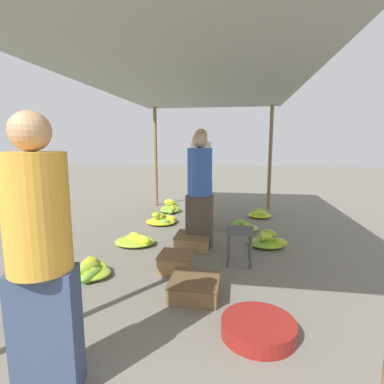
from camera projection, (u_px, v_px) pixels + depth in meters
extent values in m
cylinder|color=olive|center=(156.00, 158.00, 7.17)|extent=(0.08, 0.08, 2.33)
cylinder|color=olive|center=(270.00, 158.00, 6.76)|extent=(0.08, 0.08, 2.33)
cube|color=#9EA399|center=(192.00, 79.00, 3.99)|extent=(3.07, 6.12, 0.04)
cube|color=#384766|center=(47.00, 331.00, 1.79)|extent=(0.41, 0.28, 0.78)
cylinder|color=gold|center=(37.00, 213.00, 1.67)|extent=(0.43, 0.43, 0.68)
sphere|color=tan|center=(30.00, 131.00, 1.60)|extent=(0.22, 0.22, 0.22)
cube|color=#4C4C4C|center=(240.00, 230.00, 3.72)|extent=(0.34, 0.34, 0.04)
cylinder|color=#4C4C4C|center=(228.00, 251.00, 3.64)|extent=(0.04, 0.04, 0.41)
cylinder|color=#4C4C4C|center=(251.00, 252.00, 3.60)|extent=(0.04, 0.04, 0.41)
cylinder|color=#4C4C4C|center=(229.00, 244.00, 3.91)|extent=(0.04, 0.04, 0.41)
cylinder|color=#4C4C4C|center=(250.00, 245.00, 3.87)|extent=(0.04, 0.04, 0.41)
cylinder|color=maroon|center=(259.00, 328.00, 2.35)|extent=(0.59, 0.59, 0.13)
ellipsoid|color=#A6C72E|center=(135.00, 236.00, 4.47)|extent=(0.23, 0.17, 0.13)
ellipsoid|color=yellow|center=(138.00, 238.00, 4.50)|extent=(0.28, 0.28, 0.09)
ellipsoid|color=yellow|center=(142.00, 240.00, 4.36)|extent=(0.30, 0.20, 0.15)
ellipsoid|color=yellow|center=(132.00, 239.00, 4.49)|extent=(0.31, 0.27, 0.10)
ellipsoid|color=#A2C52F|center=(135.00, 241.00, 4.48)|extent=(0.60, 0.53, 0.10)
ellipsoid|color=#8BBC33|center=(174.00, 207.00, 6.60)|extent=(0.25, 0.22, 0.14)
ellipsoid|color=#BFD12A|center=(172.00, 208.00, 6.56)|extent=(0.23, 0.33, 0.15)
ellipsoid|color=#7EB736|center=(169.00, 207.00, 6.61)|extent=(0.31, 0.35, 0.09)
ellipsoid|color=#99C231|center=(173.00, 209.00, 6.60)|extent=(0.35, 0.21, 0.14)
ellipsoid|color=yellow|center=(167.00, 209.00, 6.68)|extent=(0.30, 0.35, 0.12)
ellipsoid|color=#CAD528|center=(170.00, 202.00, 6.56)|extent=(0.25, 0.13, 0.14)
ellipsoid|color=#83B935|center=(170.00, 211.00, 6.45)|extent=(0.26, 0.34, 0.14)
ellipsoid|color=#7AB536|center=(170.00, 210.00, 6.58)|extent=(0.43, 0.38, 0.10)
ellipsoid|color=#C8D428|center=(89.00, 262.00, 3.41)|extent=(0.17, 0.25, 0.09)
ellipsoid|color=#78B437|center=(92.00, 275.00, 3.29)|extent=(0.20, 0.34, 0.12)
ellipsoid|color=#B2CB2C|center=(90.00, 270.00, 3.35)|extent=(0.13, 0.22, 0.10)
ellipsoid|color=yellow|center=(89.00, 263.00, 3.42)|extent=(0.17, 0.29, 0.12)
ellipsoid|color=#9EC430|center=(96.00, 266.00, 3.53)|extent=(0.33, 0.20, 0.14)
ellipsoid|color=#9DC330|center=(88.00, 268.00, 3.34)|extent=(0.26, 0.31, 0.13)
ellipsoid|color=#C4D329|center=(90.00, 273.00, 3.33)|extent=(0.24, 0.17, 0.14)
ellipsoid|color=#9DC330|center=(90.00, 273.00, 3.39)|extent=(0.46, 0.40, 0.10)
ellipsoid|color=#C8D428|center=(161.00, 216.00, 5.67)|extent=(0.15, 0.28, 0.10)
ellipsoid|color=#BFD12A|center=(156.00, 215.00, 5.58)|extent=(0.17, 0.24, 0.10)
ellipsoid|color=#77B437|center=(164.00, 222.00, 5.48)|extent=(0.22, 0.14, 0.10)
ellipsoid|color=#A5C62E|center=(169.00, 218.00, 5.79)|extent=(0.35, 0.21, 0.14)
ellipsoid|color=yellow|center=(171.00, 219.00, 5.69)|extent=(0.27, 0.24, 0.09)
ellipsoid|color=yellow|center=(161.00, 222.00, 5.62)|extent=(0.56, 0.49, 0.10)
ellipsoid|color=yellow|center=(245.00, 230.00, 5.05)|extent=(0.22, 0.15, 0.10)
ellipsoid|color=#88BB34|center=(242.00, 224.00, 5.41)|extent=(0.35, 0.24, 0.12)
ellipsoid|color=#78B437|center=(241.00, 223.00, 5.11)|extent=(0.23, 0.25, 0.10)
ellipsoid|color=#7AB536|center=(236.00, 225.00, 5.07)|extent=(0.14, 0.27, 0.13)
ellipsoid|color=yellow|center=(237.00, 227.00, 5.06)|extent=(0.33, 0.23, 0.12)
ellipsoid|color=#8FBD33|center=(243.00, 228.00, 5.20)|extent=(0.53, 0.47, 0.10)
ellipsoid|color=#B4CC2C|center=(280.00, 242.00, 4.32)|extent=(0.25, 0.22, 0.13)
ellipsoid|color=#99C131|center=(270.00, 233.00, 4.39)|extent=(0.25, 0.26, 0.10)
ellipsoid|color=#B0CB2D|center=(268.00, 235.00, 4.35)|extent=(0.27, 0.35, 0.09)
ellipsoid|color=#A8C82E|center=(262.00, 236.00, 4.34)|extent=(0.13, 0.28, 0.13)
ellipsoid|color=#8FBD33|center=(266.00, 243.00, 4.41)|extent=(0.54, 0.47, 0.10)
ellipsoid|color=#81B835|center=(259.00, 213.00, 6.22)|extent=(0.29, 0.28, 0.13)
ellipsoid|color=#A0C42F|center=(260.00, 215.00, 6.03)|extent=(0.29, 0.24, 0.14)
ellipsoid|color=#79B536|center=(261.00, 213.00, 6.11)|extent=(0.24, 0.26, 0.12)
ellipsoid|color=#75B337|center=(259.00, 211.00, 6.13)|extent=(0.29, 0.19, 0.09)
ellipsoid|color=#BCD02A|center=(260.00, 214.00, 6.07)|extent=(0.36, 0.22, 0.15)
ellipsoid|color=#C3D229|center=(260.00, 215.00, 6.12)|extent=(0.47, 0.41, 0.10)
cube|color=brown|center=(195.00, 288.00, 2.96)|extent=(0.46, 0.46, 0.16)
cube|color=brown|center=(195.00, 280.00, 2.94)|extent=(0.48, 0.48, 0.02)
cube|color=#9E7A4C|center=(193.00, 242.00, 4.34)|extent=(0.47, 0.47, 0.18)
cube|color=brown|center=(193.00, 235.00, 4.33)|extent=(0.49, 0.49, 0.02)
cube|color=olive|center=(176.00, 263.00, 3.55)|extent=(0.37, 0.37, 0.20)
cube|color=brown|center=(176.00, 254.00, 3.53)|extent=(0.38, 0.38, 0.02)
cube|color=#4C4238|center=(199.00, 221.00, 4.35)|extent=(0.39, 0.24, 0.77)
cylinder|color=#3359B2|center=(200.00, 172.00, 4.23)|extent=(0.39, 0.39, 0.67)
sphere|color=tan|center=(200.00, 140.00, 4.16)|extent=(0.22, 0.22, 0.22)
cube|color=#384766|center=(201.00, 203.00, 5.57)|extent=(0.44, 0.32, 0.82)
cylinder|color=white|center=(201.00, 162.00, 5.44)|extent=(0.47, 0.47, 0.71)
sphere|color=tan|center=(201.00, 135.00, 5.37)|extent=(0.23, 0.23, 0.23)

